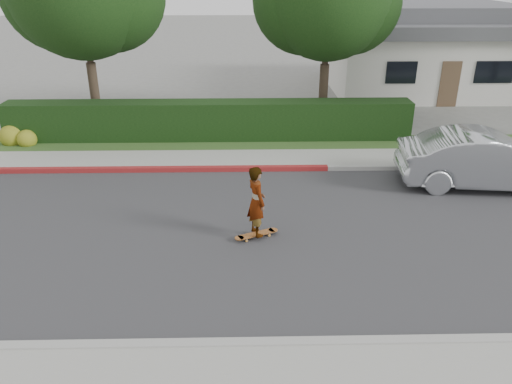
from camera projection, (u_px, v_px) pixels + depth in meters
ground at (312, 232)px, 12.42m from camera, size 120.00×120.00×0.00m
road at (312, 232)px, 12.42m from camera, size 60.00×8.00×0.01m
curb_near at (342, 343)px, 8.66m from camera, size 60.00×0.20×0.15m
sidewalk_near at (352, 383)px, 7.84m from camera, size 60.00×1.60×0.12m
curb_far at (297, 168)px, 16.12m from camera, size 60.00×0.20×0.15m
curb_red_section at (142, 169)px, 16.02m from camera, size 12.00×0.21×0.15m
sidewalk_far at (294, 159)px, 16.94m from camera, size 60.00×1.60×0.12m
planting_strip at (290, 144)px, 18.40m from camera, size 60.00×1.60×0.10m
hedge at (209, 121)px, 18.60m from camera, size 15.00×1.00×1.50m
flowering_shrub at (17, 137)px, 18.22m from camera, size 1.40×1.00×0.90m
house at (428, 48)px, 26.27m from camera, size 10.60×8.60×4.30m
skateboard at (256, 234)px, 12.11m from camera, size 1.13×0.67×0.11m
skateboarder at (256, 201)px, 11.74m from camera, size 0.62×0.75×1.74m
car_silver at (486, 160)px, 14.67m from camera, size 5.20×2.28×1.66m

